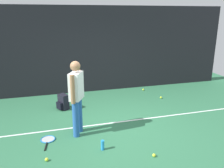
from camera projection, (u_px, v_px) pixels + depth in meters
ground_plane at (116, 128)px, 5.67m from camera, size 12.00×12.00×0.00m
back_fence at (91, 50)px, 8.01m from camera, size 10.00×0.10×2.93m
court_line at (113, 123)px, 5.94m from camera, size 9.00×0.05×0.00m
tennis_player at (76, 94)px, 5.13m from camera, size 0.38×0.48×1.70m
tennis_racket at (48, 140)px, 5.11m from camera, size 0.37×0.63×0.03m
backpack at (63, 102)px, 6.74m from camera, size 0.37×0.36×0.44m
tennis_ball_near_player at (154, 155)px, 4.52m from camera, size 0.07×0.07×0.07m
tennis_ball_by_fence at (161, 97)px, 7.65m from camera, size 0.07×0.07×0.07m
tennis_ball_mid_court at (47, 159)px, 4.39m from camera, size 0.07×0.07×0.07m
tennis_ball_far_left at (143, 90)px, 8.44m from camera, size 0.07×0.07×0.07m
water_bottle at (103, 145)px, 4.73m from camera, size 0.07×0.07×0.21m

